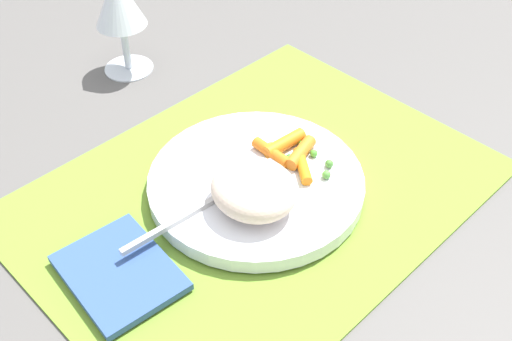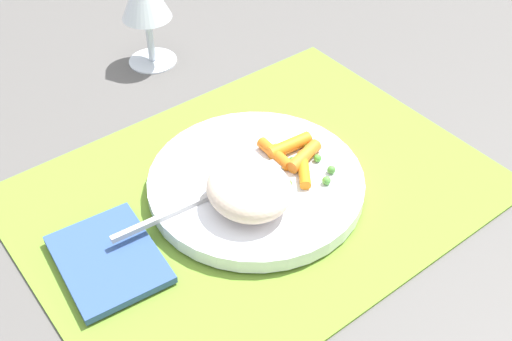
% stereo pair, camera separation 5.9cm
% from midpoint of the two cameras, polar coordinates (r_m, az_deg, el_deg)
% --- Properties ---
extents(ground_plane, '(2.40, 2.40, 0.00)m').
position_cam_midpoint_polar(ground_plane, '(0.69, 2.46, -2.13)').
color(ground_plane, '#565451').
extents(placemat, '(0.50, 0.37, 0.01)m').
position_cam_midpoint_polar(placemat, '(0.68, 2.46, -1.95)').
color(placemat, olive).
rests_on(placemat, ground_plane).
extents(plate, '(0.23, 0.23, 0.02)m').
position_cam_midpoint_polar(plate, '(0.68, 2.49, -1.25)').
color(plate, white).
rests_on(plate, placemat).
extents(rice_mound, '(0.08, 0.09, 0.04)m').
position_cam_midpoint_polar(rice_mound, '(0.63, 2.06, -1.79)').
color(rice_mound, beige).
rests_on(rice_mound, plate).
extents(carrot_portion, '(0.06, 0.09, 0.02)m').
position_cam_midpoint_polar(carrot_portion, '(0.69, 5.84, 1.34)').
color(carrot_portion, orange).
rests_on(carrot_portion, plate).
extents(pea_scatter, '(0.09, 0.08, 0.01)m').
position_cam_midpoint_polar(pea_scatter, '(0.68, 6.42, 0.12)').
color(pea_scatter, '#539E3C').
rests_on(pea_scatter, plate).
extents(fork, '(0.21, 0.03, 0.01)m').
position_cam_midpoint_polar(fork, '(0.65, -0.48, -1.92)').
color(fork, '#B8B8B8').
rests_on(fork, plate).
extents(napkin, '(0.10, 0.12, 0.01)m').
position_cam_midpoint_polar(napkin, '(0.62, -10.66, -8.06)').
color(napkin, '#33518C').
rests_on(napkin, placemat).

